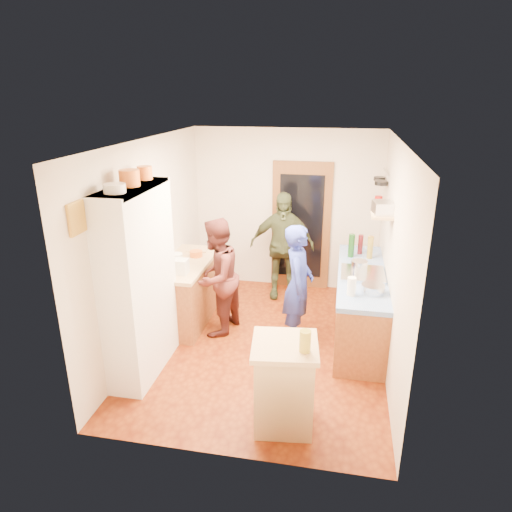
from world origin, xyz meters
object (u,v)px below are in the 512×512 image
(hutch_body, at_px, (139,283))
(right_counter_base, at_px, (359,306))
(island_base, at_px, (284,386))
(person_hob, at_px, (300,286))
(person_back, at_px, (283,246))
(person_left, at_px, (220,277))

(hutch_body, height_order, right_counter_base, hutch_body)
(island_base, relative_size, person_hob, 0.54)
(island_base, xyz_separation_m, person_back, (-0.43, 2.98, 0.42))
(right_counter_base, bearing_deg, island_base, -111.16)
(island_base, xyz_separation_m, person_left, (-1.10, 1.70, 0.37))
(hutch_body, height_order, person_hob, hutch_body)
(island_base, distance_m, person_back, 3.04)
(person_hob, bearing_deg, person_back, 15.55)
(right_counter_base, bearing_deg, person_back, 139.44)
(island_base, bearing_deg, person_back, 98.15)
(hutch_body, bearing_deg, right_counter_base, 27.47)
(island_base, relative_size, person_left, 0.54)
(island_base, bearing_deg, person_left, 122.77)
(hutch_body, xyz_separation_m, right_counter_base, (2.50, 1.30, -0.68))
(hutch_body, relative_size, island_base, 2.56)
(right_counter_base, height_order, island_base, island_base)
(hutch_body, relative_size, right_counter_base, 1.00)
(hutch_body, height_order, island_base, hutch_body)
(hutch_body, height_order, person_left, hutch_body)
(right_counter_base, xyz_separation_m, person_back, (-1.18, 1.01, 0.43))
(right_counter_base, xyz_separation_m, person_left, (-1.85, -0.26, 0.38))
(person_hob, distance_m, person_left, 1.08)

